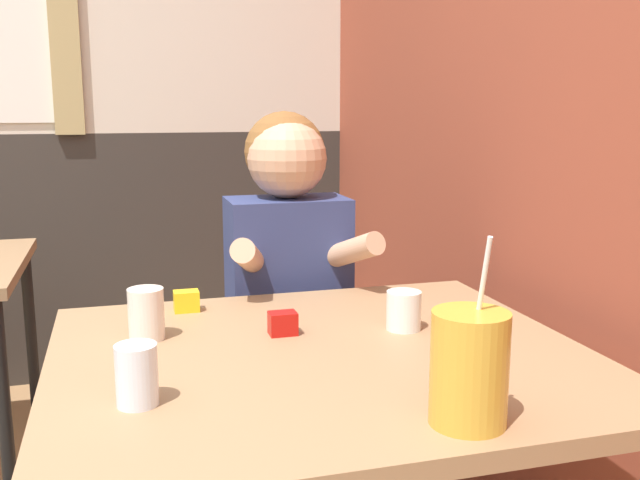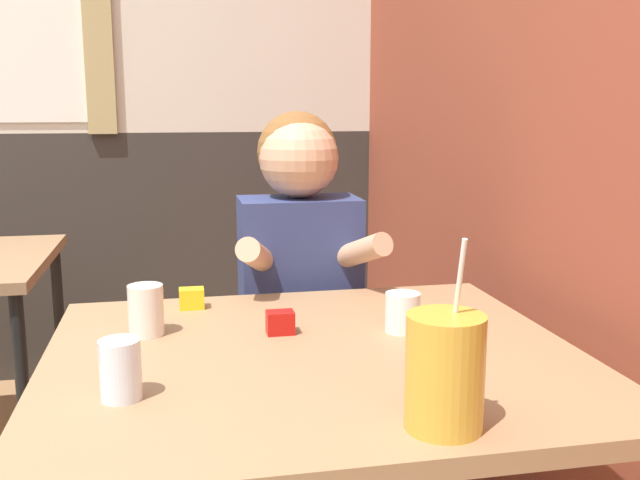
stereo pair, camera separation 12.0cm
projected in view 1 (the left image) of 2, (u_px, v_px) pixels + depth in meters
The scene contains 10 objects.
brick_wall_right at pixel (457, 62), 2.24m from camera, with size 0.08×4.26×2.70m.
back_wall at pixel (30, 71), 2.96m from camera, with size 5.67×0.09×2.70m.
main_table at pixel (322, 379), 1.45m from camera, with size 1.07×0.94×0.73m.
person_seated at pixel (288, 302), 2.07m from camera, with size 0.42×0.42×1.20m.
cocktail_pitcher at pixel (469, 368), 1.10m from camera, with size 0.12×0.12×0.30m.
glass_near_pitcher at pixel (137, 375), 1.18m from camera, with size 0.07×0.07×0.10m.
glass_center at pixel (404, 310), 1.58m from camera, with size 0.08×0.08×0.09m.
glass_far_side at pixel (146, 314), 1.51m from camera, with size 0.08×0.08×0.11m.
condiment_ketchup at pixel (283, 323), 1.55m from camera, with size 0.06×0.04×0.05m.
condiment_mustard at pixel (186, 301), 1.72m from camera, with size 0.06×0.04×0.05m.
Camera 1 is at (0.32, -0.96, 1.22)m, focal length 40.00 mm.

